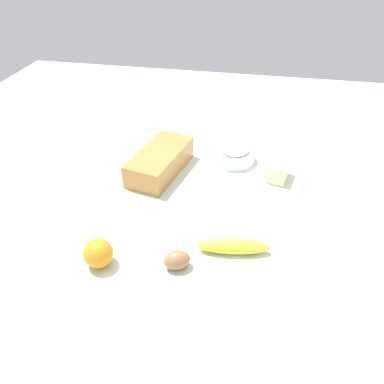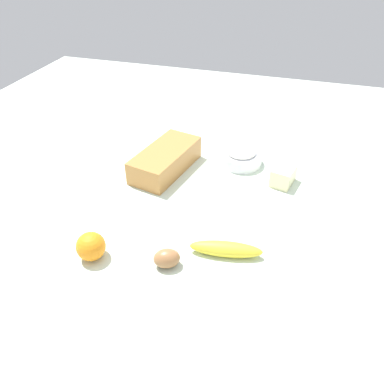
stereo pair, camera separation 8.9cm
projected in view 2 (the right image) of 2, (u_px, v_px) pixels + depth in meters
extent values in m
cube|color=silver|center=(192.00, 205.00, 1.18)|extent=(2.40, 2.40, 0.02)
cube|color=#B77A3D|center=(166.00, 160.00, 1.30)|extent=(0.30, 0.19, 0.08)
cube|color=black|center=(165.00, 159.00, 1.29)|extent=(0.29, 0.17, 0.07)
cylinder|color=white|center=(241.00, 158.00, 1.34)|extent=(0.15, 0.15, 0.04)
torus|color=white|center=(241.00, 154.00, 1.33)|extent=(0.15, 0.15, 0.01)
ellipsoid|color=white|center=(241.00, 151.00, 1.32)|extent=(0.10, 0.10, 0.04)
ellipsoid|color=yellow|center=(226.00, 249.00, 0.98)|extent=(0.07, 0.19, 0.04)
sphere|color=orange|center=(91.00, 246.00, 0.96)|extent=(0.08, 0.08, 0.08)
cube|color=#F4EDB2|center=(283.00, 175.00, 1.24)|extent=(0.10, 0.08, 0.06)
ellipsoid|color=#9D693F|center=(167.00, 258.00, 0.95)|extent=(0.07, 0.08, 0.05)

